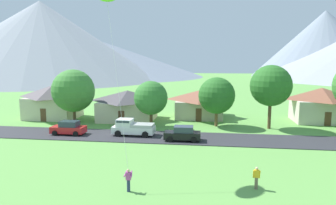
{
  "coord_description": "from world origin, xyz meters",
  "views": [
    {
      "loc": [
        1.41,
        -7.62,
        9.48
      ],
      "look_at": [
        -1.92,
        16.47,
        6.06
      ],
      "focal_mm": 33.44,
      "sensor_mm": 36.0,
      "label": 1
    }
  ],
  "objects_px": {
    "tree_center": "(271,86)",
    "pickup_truck_white_east_side": "(132,127)",
    "house_left_center": "(128,105)",
    "house_right_center": "(321,104)",
    "tree_far_right": "(73,91)",
    "parked_car_red_mid_west": "(69,128)",
    "tree_left_of_center": "(151,98)",
    "parked_car_black_west_end": "(183,134)",
    "house_leftmost": "(53,101)",
    "house_rightmost": "(200,103)",
    "watcher_person": "(256,177)",
    "tree_right_of_center": "(217,96)"
  },
  "relations": [
    {
      "from": "house_rightmost",
      "to": "parked_car_red_mid_west",
      "type": "bearing_deg",
      "value": -137.39
    },
    {
      "from": "tree_left_of_center",
      "to": "watcher_person",
      "type": "distance_m",
      "value": 22.87
    },
    {
      "from": "tree_center",
      "to": "pickup_truck_white_east_side",
      "type": "distance_m",
      "value": 19.26
    },
    {
      "from": "pickup_truck_white_east_side",
      "to": "watcher_person",
      "type": "xyz_separation_m",
      "value": [
        12.97,
        -14.4,
        -0.18
      ]
    },
    {
      "from": "parked_car_black_west_end",
      "to": "tree_center",
      "type": "bearing_deg",
      "value": 36.15
    },
    {
      "from": "house_right_center",
      "to": "house_rightmost",
      "type": "relative_size",
      "value": 1.03
    },
    {
      "from": "house_leftmost",
      "to": "house_right_center",
      "type": "relative_size",
      "value": 0.97
    },
    {
      "from": "parked_car_black_west_end",
      "to": "house_leftmost",
      "type": "bearing_deg",
      "value": 152.36
    },
    {
      "from": "tree_far_right",
      "to": "parked_car_red_mid_west",
      "type": "bearing_deg",
      "value": -70.9
    },
    {
      "from": "house_rightmost",
      "to": "tree_center",
      "type": "bearing_deg",
      "value": -37.33
    },
    {
      "from": "watcher_person",
      "to": "parked_car_red_mid_west",
      "type": "bearing_deg",
      "value": 146.84
    },
    {
      "from": "house_left_center",
      "to": "house_rightmost",
      "type": "relative_size",
      "value": 1.06
    },
    {
      "from": "house_left_center",
      "to": "tree_far_right",
      "type": "relative_size",
      "value": 1.1
    },
    {
      "from": "house_left_center",
      "to": "watcher_person",
      "type": "distance_m",
      "value": 29.27
    },
    {
      "from": "parked_car_black_west_end",
      "to": "watcher_person",
      "type": "distance_m",
      "value": 14.3
    },
    {
      "from": "house_rightmost",
      "to": "pickup_truck_white_east_side",
      "type": "xyz_separation_m",
      "value": [
        -7.77,
        -13.85,
        -1.22
      ]
    },
    {
      "from": "house_rightmost",
      "to": "tree_center",
      "type": "height_order",
      "value": "tree_center"
    },
    {
      "from": "pickup_truck_white_east_side",
      "to": "house_leftmost",
      "type": "bearing_deg",
      "value": 147.8
    },
    {
      "from": "house_leftmost",
      "to": "parked_car_black_west_end",
      "type": "xyz_separation_m",
      "value": [
        21.97,
        -11.51,
        -1.85
      ]
    },
    {
      "from": "house_right_center",
      "to": "parked_car_black_west_end",
      "type": "xyz_separation_m",
      "value": [
        -19.65,
        -14.08,
        -1.81
      ]
    },
    {
      "from": "tree_right_of_center",
      "to": "parked_car_black_west_end",
      "type": "relative_size",
      "value": 1.63
    },
    {
      "from": "tree_center",
      "to": "parked_car_red_mid_west",
      "type": "bearing_deg",
      "value": -164.46
    },
    {
      "from": "house_right_center",
      "to": "parked_car_black_west_end",
      "type": "bearing_deg",
      "value": -144.38
    },
    {
      "from": "pickup_truck_white_east_side",
      "to": "tree_left_of_center",
      "type": "bearing_deg",
      "value": 74.81
    },
    {
      "from": "house_rightmost",
      "to": "watcher_person",
      "type": "bearing_deg",
      "value": -79.57
    },
    {
      "from": "house_rightmost",
      "to": "watcher_person",
      "type": "height_order",
      "value": "house_rightmost"
    },
    {
      "from": "house_left_center",
      "to": "tree_center",
      "type": "bearing_deg",
      "value": -9.56
    },
    {
      "from": "house_left_center",
      "to": "watcher_person",
      "type": "relative_size",
      "value": 5.25
    },
    {
      "from": "parked_car_black_west_end",
      "to": "pickup_truck_white_east_side",
      "type": "height_order",
      "value": "pickup_truck_white_east_side"
    },
    {
      "from": "house_right_center",
      "to": "tree_right_of_center",
      "type": "xyz_separation_m",
      "value": [
        -15.69,
        -5.4,
        1.69
      ]
    },
    {
      "from": "tree_center",
      "to": "watcher_person",
      "type": "bearing_deg",
      "value": -102.31
    },
    {
      "from": "tree_left_of_center",
      "to": "house_right_center",
      "type": "bearing_deg",
      "value": 16.56
    },
    {
      "from": "tree_left_of_center",
      "to": "tree_far_right",
      "type": "height_order",
      "value": "tree_far_right"
    },
    {
      "from": "tree_left_of_center",
      "to": "pickup_truck_white_east_side",
      "type": "relative_size",
      "value": 1.23
    },
    {
      "from": "house_left_center",
      "to": "watcher_person",
      "type": "height_order",
      "value": "house_left_center"
    },
    {
      "from": "tree_left_of_center",
      "to": "house_leftmost",
      "type": "bearing_deg",
      "value": 164.28
    },
    {
      "from": "house_rightmost",
      "to": "tree_right_of_center",
      "type": "distance_m",
      "value": 7.63
    },
    {
      "from": "house_rightmost",
      "to": "tree_far_right",
      "type": "bearing_deg",
      "value": -158.03
    },
    {
      "from": "tree_left_of_center",
      "to": "parked_car_red_mid_west",
      "type": "xyz_separation_m",
      "value": [
        -9.4,
        -5.72,
        -3.25
      ]
    },
    {
      "from": "tree_center",
      "to": "watcher_person",
      "type": "height_order",
      "value": "tree_center"
    },
    {
      "from": "house_left_center",
      "to": "parked_car_black_west_end",
      "type": "xyz_separation_m",
      "value": [
        9.65,
        -11.62,
        -1.52
      ]
    },
    {
      "from": "house_right_center",
      "to": "tree_center",
      "type": "distance_m",
      "value": 10.9
    },
    {
      "from": "tree_center",
      "to": "parked_car_black_west_end",
      "type": "relative_size",
      "value": 2.04
    },
    {
      "from": "house_right_center",
      "to": "tree_far_right",
      "type": "bearing_deg",
      "value": -170.83
    },
    {
      "from": "house_right_center",
      "to": "pickup_truck_white_east_side",
      "type": "relative_size",
      "value": 1.62
    },
    {
      "from": "tree_left_of_center",
      "to": "parked_car_black_west_end",
      "type": "bearing_deg",
      "value": -53.29
    },
    {
      "from": "tree_left_of_center",
      "to": "tree_center",
      "type": "distance_m",
      "value": 16.3
    },
    {
      "from": "tree_left_of_center",
      "to": "tree_center",
      "type": "xyz_separation_m",
      "value": [
        16.14,
        1.38,
        1.76
      ]
    },
    {
      "from": "tree_far_right",
      "to": "watcher_person",
      "type": "bearing_deg",
      "value": -41.65
    },
    {
      "from": "house_leftmost",
      "to": "tree_right_of_center",
      "type": "height_order",
      "value": "tree_right_of_center"
    }
  ]
}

